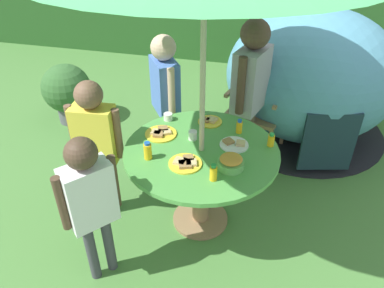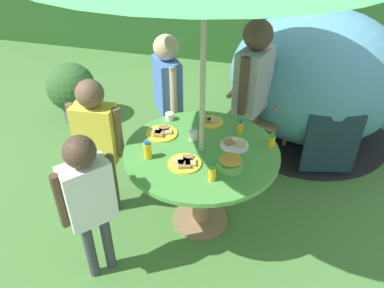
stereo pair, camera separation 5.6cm
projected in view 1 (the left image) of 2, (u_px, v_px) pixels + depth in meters
ground_plane at (200, 220)px, 3.08m from camera, size 10.00×10.00×0.02m
garden_table at (201, 167)px, 2.76m from camera, size 1.11×1.11×0.70m
wooden_chair at (261, 97)px, 3.65m from camera, size 0.61×0.60×1.00m
dome_tent at (311, 75)px, 3.84m from camera, size 2.11×2.11×1.31m
potted_plant at (67, 90)px, 4.15m from camera, size 0.53×0.53×0.67m
child_in_grey_shirt at (251, 80)px, 3.15m from camera, size 0.30×0.46×1.41m
child_in_blue_shirt at (165, 86)px, 3.28m from camera, size 0.33×0.37×1.26m
child_in_yellow_shirt at (95, 135)px, 2.75m from camera, size 0.40×0.20×1.17m
child_in_white_shirt at (89, 195)px, 2.26m from camera, size 0.31×0.33×1.12m
snack_bowl at (231, 162)px, 2.48m from camera, size 0.18×0.18×0.09m
plate_near_right at (185, 163)px, 2.53m from camera, size 0.23×0.23×0.03m
plate_far_left at (161, 133)px, 2.83m from camera, size 0.24×0.24×0.03m
plate_center_back at (234, 144)px, 2.71m from camera, size 0.21×0.21×0.03m
plate_far_right at (210, 121)px, 2.97m from camera, size 0.19×0.19×0.03m
juice_bottle_near_left at (271, 140)px, 2.69m from camera, size 0.05×0.05×0.10m
juice_bottle_center_front at (239, 127)px, 2.83m from camera, size 0.05×0.05×0.11m
juice_bottle_mid_left at (148, 151)px, 2.55m from camera, size 0.06×0.06×0.13m
juice_bottle_mid_right at (213, 173)px, 2.37m from camera, size 0.05×0.05×0.12m
cup_near at (168, 117)px, 2.99m from camera, size 0.07×0.07×0.06m
cup_far at (193, 135)px, 2.76m from camera, size 0.06×0.06×0.07m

